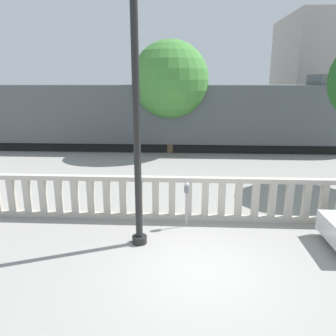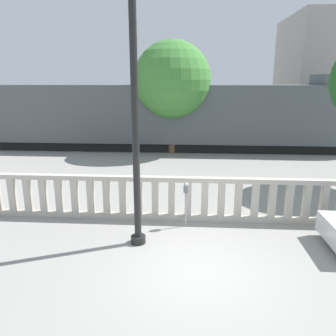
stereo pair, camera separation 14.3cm
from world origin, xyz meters
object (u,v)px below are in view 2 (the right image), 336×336
object	(u,v)px
parking_meter	(186,192)
lamppost	(135,123)
train_near	(178,116)
tree_left	(172,80)

from	to	relation	value
parking_meter	lamppost	bearing A→B (deg)	-138.55
lamppost	train_near	size ratio (longest dim) A/B	0.29
tree_left	train_near	bearing A→B (deg)	74.07
train_near	tree_left	world-z (taller)	tree_left
train_near	parking_meter	bearing A→B (deg)	-86.51
lamppost	train_near	distance (m)	12.36
parking_meter	tree_left	world-z (taller)	tree_left
train_near	tree_left	xyz separation A→B (m)	(-0.28, -0.99, 2.16)
parking_meter	train_near	distance (m)	11.25
tree_left	parking_meter	bearing A→B (deg)	-84.59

